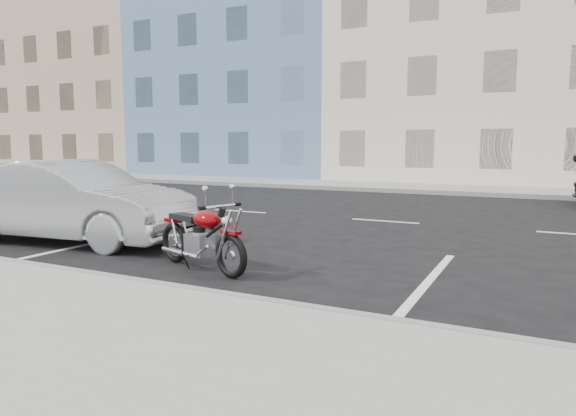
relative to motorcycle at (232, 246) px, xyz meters
name	(u,v)px	position (x,y,z in m)	size (l,w,h in m)	color
ground	(475,227)	(2.39, 5.96, -0.45)	(120.00, 120.00, 0.00)	black
sidewalk_far	(373,186)	(-2.61, 14.66, -0.37)	(80.00, 3.40, 0.15)	gray
curb_near	(33,268)	(-2.61, -1.04, -0.37)	(80.00, 0.12, 0.16)	gray
curb_far	(360,189)	(-2.61, 12.96, -0.37)	(80.00, 0.12, 0.16)	gray
bldg_far_west	(121,84)	(-23.61, 22.26, 5.55)	(12.00, 12.00, 12.00)	tan
bldg_blue	(269,66)	(-11.61, 22.26, 6.05)	(12.00, 12.00, 13.00)	#58759E
bldg_cream	(479,65)	(0.39, 22.26, 5.30)	(12.00, 12.00, 11.50)	beige
motorcycle	(232,246)	(0.00, 0.00, 0.00)	(1.89, 0.84, 0.98)	black
sedan_silver	(73,201)	(-4.04, 0.91, 0.31)	(1.59, 4.56, 1.50)	#989B9F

